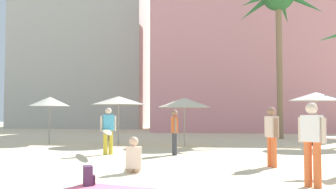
# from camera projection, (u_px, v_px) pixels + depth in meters

# --- Properties ---
(hotel_pink) EXTENTS (18.44, 11.56, 14.03)m
(hotel_pink) POSITION_uv_depth(u_px,v_px,m) (258.00, 55.00, 35.00)
(hotel_pink) COLOR pink
(hotel_pink) RESTS_ON ground
(hotel_tower_gray) EXTENTS (14.42, 9.50, 23.79)m
(hotel_tower_gray) POSITION_uv_depth(u_px,v_px,m) (87.00, 24.00, 43.15)
(hotel_tower_gray) COLOR #BCB7AD
(hotel_tower_gray) RESTS_ON ground
(palm_tree_far_left) EXTENTS (5.28, 5.35, 9.96)m
(palm_tree_far_left) POSITION_uv_depth(u_px,v_px,m) (278.00, 3.00, 23.14)
(palm_tree_far_left) COLOR #896B4C
(palm_tree_far_left) RESTS_ON ground
(cafe_umbrella_0) EXTENTS (2.34, 2.34, 2.48)m
(cafe_umbrella_0) POSITION_uv_depth(u_px,v_px,m) (316.00, 96.00, 16.62)
(cafe_umbrella_0) COLOR gray
(cafe_umbrella_0) RESTS_ON ground
(cafe_umbrella_1) EXTENTS (2.55, 2.55, 2.28)m
(cafe_umbrella_1) POSITION_uv_depth(u_px,v_px,m) (184.00, 103.00, 17.58)
(cafe_umbrella_1) COLOR gray
(cafe_umbrella_1) RESTS_ON ground
(cafe_umbrella_2) EXTENTS (2.04, 2.04, 2.38)m
(cafe_umbrella_2) POSITION_uv_depth(u_px,v_px,m) (50.00, 102.00, 18.96)
(cafe_umbrella_2) COLOR gray
(cafe_umbrella_2) RESTS_ON ground
(cafe_umbrella_3) EXTENTS (2.64, 2.64, 2.38)m
(cafe_umbrella_3) POSITION_uv_depth(u_px,v_px,m) (119.00, 100.00, 18.27)
(cafe_umbrella_3) COLOR gray
(cafe_umbrella_3) RESTS_ON ground
(backpack) EXTENTS (0.32, 0.35, 0.42)m
(backpack) POSITION_uv_depth(u_px,v_px,m) (88.00, 176.00, 7.83)
(backpack) COLOR #452845
(backpack) RESTS_ON ground
(person_far_right) EXTENTS (1.42, 2.79, 1.75)m
(person_far_right) POSITION_uv_depth(u_px,v_px,m) (107.00, 130.00, 13.78)
(person_far_right) COLOR gold
(person_far_right) RESTS_ON ground
(person_mid_right) EXTENTS (0.36, 0.59, 1.70)m
(person_mid_right) POSITION_uv_depth(u_px,v_px,m) (272.00, 134.00, 10.64)
(person_mid_right) COLOR orange
(person_mid_right) RESTS_ON ground
(person_mid_center) EXTENTS (0.52, 0.46, 1.75)m
(person_mid_center) POSITION_uv_depth(u_px,v_px,m) (312.00, 141.00, 7.71)
(person_mid_center) COLOR orange
(person_mid_center) RESTS_ON ground
(person_far_left) EXTENTS (0.31, 0.61, 1.66)m
(person_far_left) POSITION_uv_depth(u_px,v_px,m) (175.00, 130.00, 13.75)
(person_far_left) COLOR #3D3D42
(person_far_left) RESTS_ON ground
(person_mid_left) EXTENTS (0.55, 1.04, 0.93)m
(person_mid_left) POSITION_uv_depth(u_px,v_px,m) (134.00, 160.00, 9.72)
(person_mid_left) COLOR #D1A889
(person_mid_left) RESTS_ON ground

